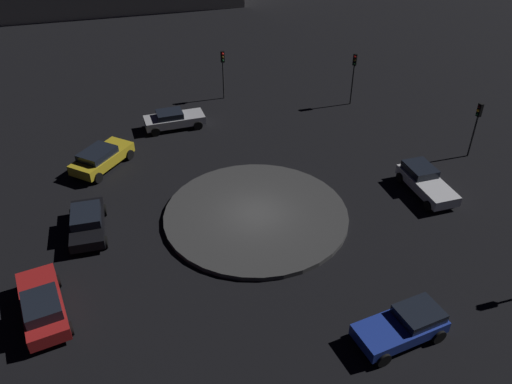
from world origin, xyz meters
TOP-DOWN VIEW (x-y plane):
  - ground_plane at (0.00, 0.00)m, footprint 118.17×118.17m
  - roundabout_island at (0.00, 0.00)m, footprint 10.58×10.58m
  - car_white at (10.41, -2.27)m, footprint 2.53×4.61m
  - car_silver at (-0.65, 12.49)m, footprint 4.56×2.42m
  - car_red at (-11.96, -2.49)m, footprint 1.97×4.58m
  - car_yellow at (-6.71, 9.24)m, footprint 4.63×4.14m
  - car_blue at (1.92, -10.59)m, footprint 4.06×2.10m
  - car_black at (-8.92, 2.82)m, footprint 2.68×4.37m
  - traffic_light_north at (4.76, 15.64)m, footprint 0.35×0.39m
  - traffic_light_northeast at (13.52, 10.09)m, footprint 0.39×0.37m
  - traffic_light_east at (15.98, -0.29)m, footprint 0.36×0.30m

SIDE VIEW (x-z plane):
  - ground_plane at x=0.00m, z-range 0.00..0.00m
  - roundabout_island at x=0.00m, z-range 0.00..0.27m
  - car_blue at x=1.92m, z-range 0.05..1.37m
  - car_silver at x=-0.65m, z-range 0.04..1.39m
  - car_black at x=-8.92m, z-range 0.04..1.40m
  - car_white at x=10.41m, z-range 0.03..1.42m
  - car_red at x=-11.96m, z-range 0.01..1.51m
  - car_yellow at x=-6.71m, z-range 0.05..1.49m
  - traffic_light_east at x=15.98m, z-range 0.83..4.73m
  - traffic_light_north at x=4.76m, z-range 0.85..4.85m
  - traffic_light_northeast at x=13.52m, z-range 0.88..5.06m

